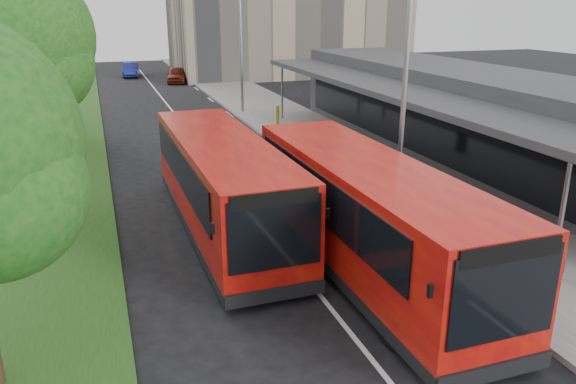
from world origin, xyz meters
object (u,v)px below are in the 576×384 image
(bus_main, at_px, (367,216))
(bus_second, at_px, (223,185))
(lamp_post_far, at_px, (239,38))
(bollard, at_px, (278,115))
(car_near, at_px, (177,75))
(tree_mid, at_px, (20,47))
(car_far, at_px, (131,70))
(tree_far, at_px, (45,43))
(lamp_post_near, at_px, (403,75))
(litter_bin, at_px, (346,151))

(bus_main, distance_m, bus_second, 4.89)
(lamp_post_far, xyz_separation_m, bollard, (0.93, -4.77, -4.03))
(bus_main, distance_m, car_near, 39.22)
(bus_second, distance_m, bollard, 15.54)
(tree_mid, relative_size, bus_second, 0.80)
(car_near, relative_size, car_far, 1.00)
(bus_main, xyz_separation_m, car_far, (-2.89, 44.94, -0.86))
(tree_far, bearing_deg, lamp_post_near, -59.71)
(tree_far, relative_size, litter_bin, 7.67)
(tree_mid, bearing_deg, bus_main, -48.87)
(lamp_post_far, xyz_separation_m, litter_bin, (1.33, -13.25, -4.09))
(lamp_post_near, height_order, bus_second, lamp_post_near)
(car_far, bearing_deg, tree_far, -98.05)
(bus_second, relative_size, car_near, 2.57)
(bus_second, relative_size, car_far, 2.56)
(car_far, bearing_deg, lamp_post_near, -76.73)
(bus_main, relative_size, car_near, 2.62)
(lamp_post_near, relative_size, car_near, 1.99)
(lamp_post_far, height_order, car_near, lamp_post_far)
(car_near, bearing_deg, tree_mid, -97.19)
(bus_main, bearing_deg, litter_bin, 68.00)
(bollard, height_order, car_near, car_near)
(litter_bin, bearing_deg, lamp_post_far, 95.72)
(bus_main, height_order, bus_second, bus_main)
(lamp_post_near, distance_m, bus_second, 6.38)
(tree_mid, xyz_separation_m, lamp_post_far, (11.13, 12.95, -0.60))
(bus_second, height_order, bollard, bus_second)
(tree_far, distance_m, lamp_post_far, 11.17)
(tree_far, bearing_deg, bus_main, -68.44)
(tree_far, height_order, lamp_post_near, lamp_post_near)
(bus_second, bearing_deg, lamp_post_far, 73.34)
(tree_mid, height_order, litter_bin, tree_mid)
(tree_mid, height_order, tree_far, tree_mid)
(tree_far, xyz_separation_m, litter_bin, (12.46, -12.30, -4.07))
(car_near, bearing_deg, tree_far, -107.90)
(bus_second, xyz_separation_m, litter_bin, (6.73, 5.69, -0.87))
(tree_far, relative_size, lamp_post_near, 0.91)
(bus_main, height_order, car_near, bus_main)
(tree_mid, bearing_deg, tree_far, 90.00)
(tree_mid, bearing_deg, lamp_post_near, -32.36)
(bus_main, xyz_separation_m, bus_second, (-2.93, 3.92, -0.03))
(lamp_post_near, relative_size, car_far, 1.99)
(bollard, bearing_deg, litter_bin, -87.32)
(bus_main, bearing_deg, lamp_post_far, 83.38)
(tree_far, bearing_deg, tree_mid, -90.00)
(tree_far, relative_size, bollard, 6.75)
(bus_second, xyz_separation_m, bollard, (6.33, 14.17, -0.80))
(bollard, bearing_deg, lamp_post_near, -93.49)
(bollard, bearing_deg, bus_main, -100.64)
(lamp_post_far, distance_m, car_near, 16.93)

